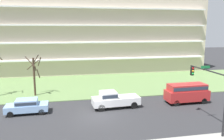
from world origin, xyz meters
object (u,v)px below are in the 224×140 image
tree_left (35,74)px  pickup_white_center_right (114,99)px  van_red_center_left (187,92)px  traffic_signal_mast (211,86)px  sedan_blue_near_left (27,106)px

tree_left → pickup_white_center_right: (9.42, -6.76, -2.06)m
van_red_center_left → traffic_signal_mast: (-1.77, -7.08, 2.51)m
tree_left → van_red_center_left: 19.79m
sedan_blue_near_left → pickup_white_center_right: bearing=178.6°
van_red_center_left → pickup_white_center_right: van_red_center_left is taller
tree_left → sedan_blue_near_left: tree_left is taller
pickup_white_center_right → van_red_center_left: bearing=176.9°
sedan_blue_near_left → tree_left: bearing=-91.9°
sedan_blue_near_left → traffic_signal_mast: 18.51m
van_red_center_left → pickup_white_center_right: bearing=-1.3°
van_red_center_left → traffic_signal_mast: size_ratio=0.93×
tree_left → traffic_signal_mast: 21.74m
sedan_blue_near_left → traffic_signal_mast: size_ratio=0.79×
tree_left → van_red_center_left: (18.53, -6.75, -1.68)m
sedan_blue_near_left → pickup_white_center_right: 9.49m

